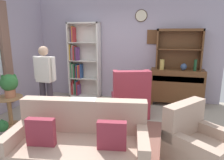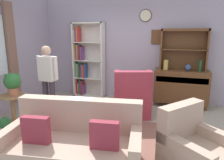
{
  "view_description": "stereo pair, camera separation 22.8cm",
  "coord_description": "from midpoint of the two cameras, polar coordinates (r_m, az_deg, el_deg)",
  "views": [
    {
      "loc": [
        1.01,
        -3.45,
        1.82
      ],
      "look_at": [
        0.1,
        0.2,
        0.95
      ],
      "focal_mm": 32.79,
      "sensor_mm": 36.0,
      "label": 1
    },
    {
      "loc": [
        1.23,
        -3.39,
        1.82
      ],
      "look_at": [
        0.1,
        0.2,
        0.95
      ],
      "focal_mm": 32.79,
      "sensor_mm": 36.0,
      "label": 2
    }
  ],
  "objects": [
    {
      "name": "potted_plant_large",
      "position": [
        4.43,
        -24.74,
        -0.62
      ],
      "size": [
        0.33,
        0.33,
        0.45
      ],
      "color": "#AD6B4C",
      "rests_on": "plant_stand"
    },
    {
      "name": "person_reading",
      "position": [
        4.54,
        -16.1,
        0.92
      ],
      "size": [
        0.52,
        0.22,
        1.56
      ],
      "color": "#38333D",
      "rests_on": "ground_plane"
    },
    {
      "name": "potted_plant_small",
      "position": [
        4.31,
        -26.39,
        -10.91
      ],
      "size": [
        0.21,
        0.21,
        0.29
      ],
      "color": "gray",
      "rests_on": "ground_plane"
    },
    {
      "name": "wingback_chair",
      "position": [
        4.59,
        6.96,
        -5.31
      ],
      "size": [
        0.99,
        1.0,
        1.05
      ],
      "color": "maroon",
      "rests_on": "ground_plane"
    },
    {
      "name": "plant_stand",
      "position": [
        4.59,
        -24.65,
        -6.6
      ],
      "size": [
        0.52,
        0.52,
        0.6
      ],
      "color": "#997047",
      "rests_on": "ground_plane"
    },
    {
      "name": "bottle_wine",
      "position": [
        5.29,
        24.47,
        3.57
      ],
      "size": [
        0.07,
        0.07,
        0.28
      ],
      "primitive_type": "cylinder",
      "color": "#194223",
      "rests_on": "sideboard"
    },
    {
      "name": "wall_back",
      "position": [
        5.68,
        6.15,
        8.78
      ],
      "size": [
        5.0,
        0.09,
        2.8
      ],
      "color": "#A399AD",
      "rests_on": "ground_plane"
    },
    {
      "name": "area_rug",
      "position": [
        3.73,
        0.95,
        -16.16
      ],
      "size": [
        2.69,
        1.85,
        0.01
      ],
      "primitive_type": "cube",
      "color": "brown",
      "rests_on": "ground_plane"
    },
    {
      "name": "coffee_table",
      "position": [
        3.76,
        -1.76,
        -9.96
      ],
      "size": [
        0.8,
        0.5,
        0.42
      ],
      "color": "brown",
      "rests_on": "ground_plane"
    },
    {
      "name": "bookshelf",
      "position": [
        5.91,
        -6.11,
        5.25
      ],
      "size": [
        0.9,
        0.3,
        2.1
      ],
      "color": "silver",
      "rests_on": "ground_plane"
    },
    {
      "name": "vase_tall",
      "position": [
        5.26,
        15.99,
        4.05
      ],
      "size": [
        0.11,
        0.11,
        0.25
      ],
      "primitive_type": "cylinder",
      "color": "tan",
      "rests_on": "sideboard"
    },
    {
      "name": "sideboard_hutch",
      "position": [
        5.4,
        20.59,
        9.45
      ],
      "size": [
        1.1,
        0.26,
        1.0
      ],
      "color": "brown",
      "rests_on": "sideboard"
    },
    {
      "name": "book_stack",
      "position": [
        3.65,
        -0.43,
        -8.84
      ],
      "size": [
        0.22,
        0.16,
        0.09
      ],
      "color": "#3F3833",
      "rests_on": "coffee_table"
    },
    {
      "name": "armchair_floral",
      "position": [
        3.11,
        24.1,
        -17.77
      ],
      "size": [
        1.08,
        1.07,
        0.88
      ],
      "color": "tan",
      "rests_on": "ground_plane"
    },
    {
      "name": "couch_floral",
      "position": [
        2.96,
        -8.06,
        -17.72
      ],
      "size": [
        1.91,
        1.11,
        0.9
      ],
      "color": "tan",
      "rests_on": "ground_plane"
    },
    {
      "name": "ground_plane",
      "position": [
        4.04,
        -0.61,
        -13.93
      ],
      "size": [
        5.4,
        4.6,
        0.02
      ],
      "primitive_type": "cube",
      "color": "#9E9384"
    },
    {
      "name": "sideboard",
      "position": [
        5.45,
        19.76,
        -1.68
      ],
      "size": [
        1.3,
        0.45,
        0.92
      ],
      "color": "brown",
      "rests_on": "ground_plane"
    },
    {
      "name": "vase_round",
      "position": [
        5.29,
        21.6,
        3.25
      ],
      "size": [
        0.15,
        0.15,
        0.17
      ],
      "primitive_type": "ellipsoid",
      "color": "#33476B",
      "rests_on": "sideboard"
    }
  ]
}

